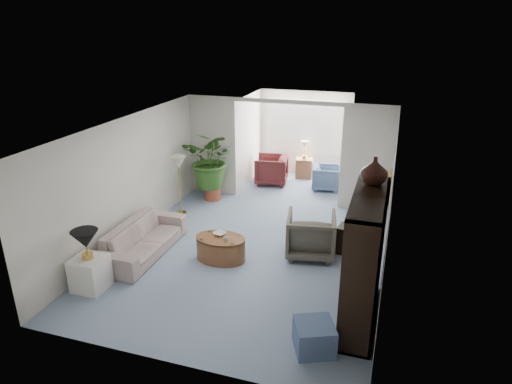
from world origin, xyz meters
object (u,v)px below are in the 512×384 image
(framed_picture, at_px, (389,189))
(entertainment_cabinet, at_px, (364,260))
(sunroom_chair_maroon, at_px, (271,170))
(coffee_bowl, at_px, (220,234))
(cabinet_urn, at_px, (374,171))
(sunroom_table, at_px, (304,168))
(side_table_dark, at_px, (350,240))
(sunroom_chair_blue, at_px, (326,178))
(wingback_chair, at_px, (311,235))
(end_table, at_px, (90,273))
(table_lamp, at_px, (85,239))
(coffee_table, at_px, (221,248))
(ottoman, at_px, (314,337))
(sofa, at_px, (143,238))
(floor_lamp, at_px, (178,162))
(coffee_cup, at_px, (226,239))
(plant_pot, at_px, (213,193))

(framed_picture, xyz_separation_m, entertainment_cabinet, (-0.23, -1.17, -0.71))
(sunroom_chair_maroon, bearing_deg, coffee_bowl, -5.72)
(cabinet_urn, bearing_deg, sunroom_table, 110.92)
(cabinet_urn, bearing_deg, side_table_dark, 104.42)
(sunroom_table, bearing_deg, sunroom_chair_blue, -45.00)
(side_table_dark, relative_size, cabinet_urn, 1.33)
(cabinet_urn, relative_size, sunroom_chair_blue, 0.59)
(wingback_chair, height_order, entertainment_cabinet, entertainment_cabinet)
(coffee_bowl, relative_size, entertainment_cabinet, 0.11)
(end_table, bearing_deg, side_table_dark, 32.81)
(side_table_dark, bearing_deg, sunroom_table, 113.21)
(end_table, xyz_separation_m, coffee_bowl, (1.65, 1.67, 0.19))
(table_lamp, bearing_deg, coffee_table, 42.75)
(framed_picture, distance_m, coffee_bowl, 3.18)
(ottoman, bearing_deg, sofa, 154.73)
(side_table_dark, xyz_separation_m, sunroom_chair_maroon, (-2.51, 3.36, 0.12))
(ottoman, bearing_deg, sunroom_table, 103.06)
(entertainment_cabinet, xyz_separation_m, sunroom_table, (-2.15, 6.13, -0.71))
(side_table_dark, bearing_deg, end_table, -147.19)
(ottoman, height_order, sunroom_chair_maroon, sunroom_chair_maroon)
(ottoman, bearing_deg, framed_picture, 70.07)
(table_lamp, relative_size, sunroom_chair_maroon, 0.52)
(framed_picture, bearing_deg, side_table_dark, 126.18)
(coffee_bowl, distance_m, sunroom_chair_maroon, 4.25)
(end_table, height_order, floor_lamp, floor_lamp)
(coffee_cup, height_order, cabinet_urn, cabinet_urn)
(entertainment_cabinet, relative_size, cabinet_urn, 4.84)
(plant_pot, bearing_deg, sunroom_table, 51.93)
(framed_picture, xyz_separation_m, wingback_chair, (-1.32, 0.55, -1.28))
(floor_lamp, xyz_separation_m, plant_pot, (0.34, 1.07, -1.09))
(entertainment_cabinet, xyz_separation_m, cabinet_urn, (0.00, 0.50, 1.20))
(coffee_bowl, xyz_separation_m, wingback_chair, (1.62, 0.58, -0.06))
(sofa, relative_size, floor_lamp, 5.91)
(plant_pot, bearing_deg, cabinet_urn, -39.67)
(end_table, relative_size, sunroom_chair_blue, 0.81)
(cabinet_urn, xyz_separation_m, sunroom_chair_blue, (-1.40, 4.88, -1.87))
(coffee_table, height_order, sunroom_chair_blue, sunroom_chair_blue)
(side_table_dark, relative_size, ottoman, 1.06)
(side_table_dark, bearing_deg, plant_pot, 153.65)
(sofa, distance_m, end_table, 1.37)
(sunroom_chair_blue, bearing_deg, entertainment_cabinet, -173.76)
(entertainment_cabinet, bearing_deg, coffee_table, 158.64)
(table_lamp, height_order, cabinet_urn, cabinet_urn)
(coffee_bowl, bearing_deg, ottoman, -43.02)
(side_table_dark, distance_m, sunroom_chair_maroon, 4.20)
(ottoman, relative_size, sunroom_chair_blue, 0.74)
(coffee_table, distance_m, ottoman, 2.89)
(coffee_cup, height_order, entertainment_cabinet, entertainment_cabinet)
(sofa, bearing_deg, coffee_cup, -86.18)
(table_lamp, distance_m, coffee_table, 2.42)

